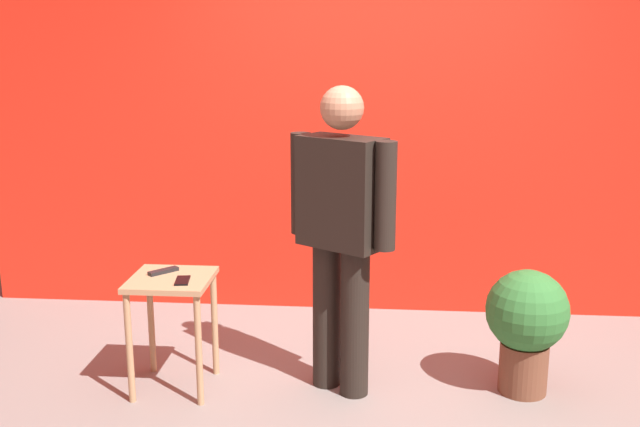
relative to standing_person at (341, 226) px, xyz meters
name	(u,v)px	position (x,y,z in m)	size (l,w,h in m)	color
ground_plane	(370,419)	(0.17, -0.32, -0.92)	(12.00, 12.00, 0.00)	gray
back_wall_red	(378,73)	(0.17, 1.30, 0.73)	(5.52, 0.12, 3.30)	red
standing_person	(341,226)	(0.00, 0.00, 0.00)	(0.60, 0.44, 1.65)	black
side_table	(172,300)	(-0.91, -0.06, -0.42)	(0.43, 0.43, 0.64)	tan
cell_phone	(183,281)	(-0.82, -0.13, -0.28)	(0.07, 0.14, 0.01)	black
tv_remote	(163,271)	(-0.97, 0.01, -0.28)	(0.04, 0.17, 0.02)	black
potted_plant	(526,321)	(0.99, 0.05, -0.52)	(0.44, 0.44, 0.69)	brown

